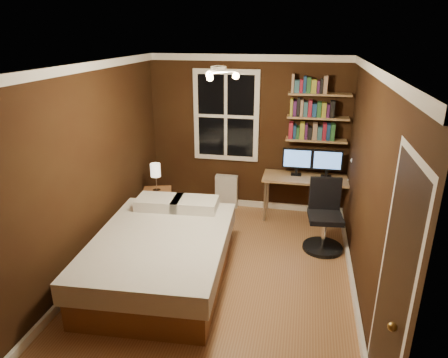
% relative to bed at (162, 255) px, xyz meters
% --- Properties ---
extents(floor, '(4.20, 4.20, 0.00)m').
position_rel_bed_xyz_m(floor, '(0.67, 0.23, -0.31)').
color(floor, brown).
rests_on(floor, ground).
extents(wall_back, '(3.20, 0.04, 2.50)m').
position_rel_bed_xyz_m(wall_back, '(0.67, 2.33, 0.94)').
color(wall_back, black).
rests_on(wall_back, ground).
extents(wall_left, '(0.04, 4.20, 2.50)m').
position_rel_bed_xyz_m(wall_left, '(-0.93, 0.23, 0.94)').
color(wall_left, black).
rests_on(wall_left, ground).
extents(wall_right, '(0.04, 4.20, 2.50)m').
position_rel_bed_xyz_m(wall_right, '(2.27, 0.23, 0.94)').
color(wall_right, black).
rests_on(wall_right, ground).
extents(ceiling, '(3.20, 4.20, 0.02)m').
position_rel_bed_xyz_m(ceiling, '(0.67, 0.23, 2.19)').
color(ceiling, white).
rests_on(ceiling, wall_back).
extents(window, '(1.06, 0.06, 1.46)m').
position_rel_bed_xyz_m(window, '(0.32, 2.29, 1.24)').
color(window, white).
rests_on(window, wall_back).
extents(door, '(0.03, 0.82, 2.05)m').
position_rel_bed_xyz_m(door, '(2.26, -1.32, 0.72)').
color(door, black).
rests_on(door, ground).
extents(door_knob, '(0.06, 0.06, 0.06)m').
position_rel_bed_xyz_m(door_knob, '(2.22, -1.62, 0.69)').
color(door_knob, '#BC9243').
rests_on(door_knob, door).
extents(ceiling_fixture, '(0.44, 0.44, 0.18)m').
position_rel_bed_xyz_m(ceiling_fixture, '(0.67, 0.13, 2.09)').
color(ceiling_fixture, beige).
rests_on(ceiling_fixture, ceiling).
extents(bookshelf_lower, '(0.92, 0.22, 0.03)m').
position_rel_bed_xyz_m(bookshelf_lower, '(1.75, 2.21, 0.94)').
color(bookshelf_lower, '#9C744C').
rests_on(bookshelf_lower, wall_back).
extents(books_row_lower, '(0.66, 0.16, 0.23)m').
position_rel_bed_xyz_m(books_row_lower, '(1.75, 2.21, 1.07)').
color(books_row_lower, maroon).
rests_on(books_row_lower, bookshelf_lower).
extents(bookshelf_middle, '(0.92, 0.22, 0.03)m').
position_rel_bed_xyz_m(bookshelf_middle, '(1.75, 2.21, 1.29)').
color(bookshelf_middle, '#9C744C').
rests_on(bookshelf_middle, wall_back).
extents(books_row_middle, '(0.66, 0.16, 0.23)m').
position_rel_bed_xyz_m(books_row_middle, '(1.75, 2.21, 1.42)').
color(books_row_middle, navy).
rests_on(books_row_middle, bookshelf_middle).
extents(bookshelf_upper, '(0.92, 0.22, 0.03)m').
position_rel_bed_xyz_m(bookshelf_upper, '(1.75, 2.21, 1.64)').
color(bookshelf_upper, '#9C744C').
rests_on(bookshelf_upper, wall_back).
extents(books_row_upper, '(0.54, 0.16, 0.23)m').
position_rel_bed_xyz_m(books_row_upper, '(1.75, 2.21, 1.77)').
color(books_row_upper, '#2A6231').
rests_on(books_row_upper, bookshelf_upper).
extents(bed, '(1.65, 2.21, 0.72)m').
position_rel_bed_xyz_m(bed, '(0.00, 0.00, 0.00)').
color(bed, brown).
rests_on(bed, ground).
extents(nightstand, '(0.52, 0.52, 0.53)m').
position_rel_bed_xyz_m(nightstand, '(-0.59, 1.43, -0.04)').
color(nightstand, brown).
rests_on(nightstand, ground).
extents(bedside_lamp, '(0.15, 0.15, 0.44)m').
position_rel_bed_xyz_m(bedside_lamp, '(-0.59, 1.43, 0.44)').
color(bedside_lamp, '#EEE1C7').
rests_on(bedside_lamp, nightstand).
extents(radiator, '(0.37, 0.13, 0.56)m').
position_rel_bed_xyz_m(radiator, '(0.35, 2.22, -0.03)').
color(radiator, beige).
rests_on(radiator, ground).
extents(desk, '(1.46, 0.55, 0.70)m').
position_rel_bed_xyz_m(desk, '(1.71, 2.03, 0.33)').
color(desk, '#9C744C').
rests_on(desk, ground).
extents(monitor_left, '(0.46, 0.12, 0.43)m').
position_rel_bed_xyz_m(monitor_left, '(1.49, 2.10, 0.60)').
color(monitor_left, black).
rests_on(monitor_left, desk).
extents(monitor_right, '(0.46, 0.12, 0.43)m').
position_rel_bed_xyz_m(monitor_right, '(1.95, 2.10, 0.60)').
color(monitor_right, black).
rests_on(monitor_right, desk).
extents(desk_lamp, '(0.14, 0.32, 0.44)m').
position_rel_bed_xyz_m(desk_lamp, '(2.31, 1.93, 0.61)').
color(desk_lamp, silver).
rests_on(desk_lamp, desk).
extents(office_chair, '(0.54, 0.54, 0.98)m').
position_rel_bed_xyz_m(office_chair, '(1.92, 1.13, 0.06)').
color(office_chair, black).
rests_on(office_chair, ground).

